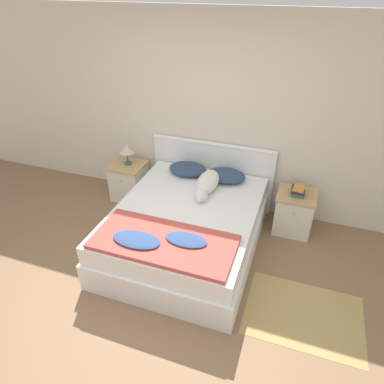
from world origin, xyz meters
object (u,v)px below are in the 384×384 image
Objects in this scene: nightstand_left at (129,181)px; nightstand_right at (294,212)px; pillow_left at (188,169)px; book_stack at (298,191)px; table_lamp at (127,150)px; dog at (207,184)px; pillow_right at (226,175)px; bed at (186,228)px.

nightstand_right is at bearing 0.00° from nightstand_left.
pillow_left is 2.20× the size of book_stack.
nightstand_left is 1.87× the size of table_lamp.
table_lamp is at bearing 164.58° from dog.
nightstand_right is 2.40m from table_lamp.
book_stack is (2.35, 0.00, 0.32)m from nightstand_left.
dog reaches higher than pillow_left.
nightstand_right is at bearing -0.60° from table_lamp.
pillow_left and pillow_right have the same top height.
pillow_right is (1.44, 0.01, 0.36)m from nightstand_left.
nightstand_left is at bearing 180.00° from nightstand_right.
table_lamp is (-0.91, 0.02, 0.13)m from pillow_left.
dog is 2.48× the size of table_lamp.
bed is at bearing -104.13° from dog.
table_lamp reaches higher than pillow_left.
nightstand_right is at bearing -136.28° from book_stack.
pillow_left is 1.74× the size of table_lamp.
nightstand_left is 2.37m from book_stack.
pillow_left reaches higher than nightstand_right.
nightstand_right is 1.18m from dog.
book_stack is at bearing 33.40° from bed.
nightstand_right is 0.32m from book_stack.
bed is 1.44m from book_stack.
dog is (-0.15, -0.34, 0.04)m from pillow_right.
pillow_left is (-1.44, 0.01, 0.36)m from nightstand_right.
pillow_left is at bearing 179.71° from nightstand_right.
table_lamp reaches higher than nightstand_left.
pillow_right reaches higher than book_stack.
nightstand_left is at bearing -90.00° from table_lamp.
table_lamp is at bearing 179.43° from book_stack.
table_lamp reaches higher than nightstand_right.
bed is 3.76× the size of nightstand_left.
pillow_right is at bearing 0.29° from nightstand_left.
book_stack reaches higher than nightstand_left.
dog is at bearing -14.40° from nightstand_left.
table_lamp reaches higher than bed.
table_lamp is at bearing 179.32° from pillow_right.
dog reaches higher than nightstand_left.
pillow_left is 0.51m from dog.
pillow_right is at bearing 179.54° from nightstand_right.
pillow_left is at bearing 108.61° from bed.
bed is 1.41m from nightstand_left.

